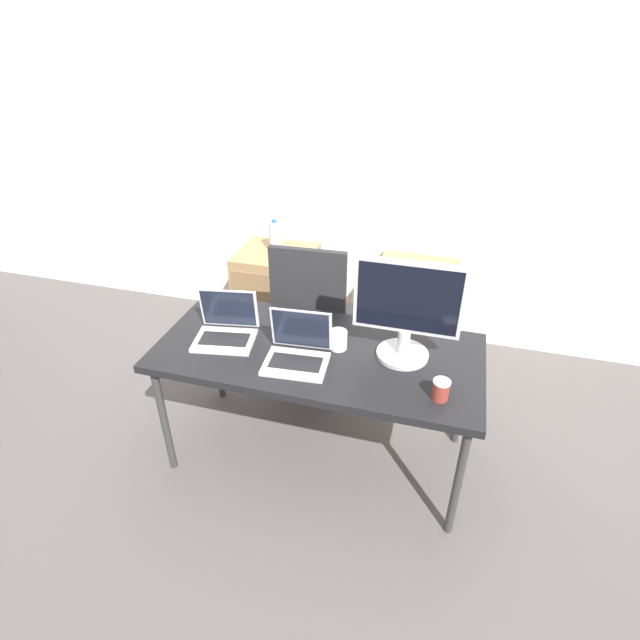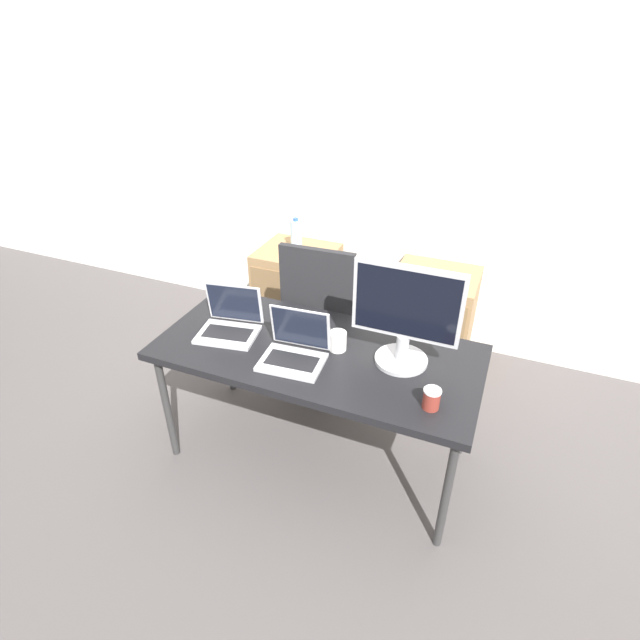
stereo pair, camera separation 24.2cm
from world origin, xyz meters
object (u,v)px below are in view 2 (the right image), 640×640
Objects in this scene: office_chair at (327,333)px; coffee_cup_white at (338,341)px; cabinet_left at (298,291)px; laptop_right at (230,324)px; laptop_left at (295,350)px; coffee_cup_brown at (432,399)px; cabinet_right at (431,318)px; monitor at (406,316)px; water_bottle at (296,235)px.

office_chair is 0.75m from coffee_cup_white.
laptop_right reaches higher than cabinet_left.
laptop_left is (0.13, -0.74, 0.38)m from office_chair.
coffee_cup_brown is (1.26, -1.36, 0.43)m from cabinet_left.
office_chair is at bearing 66.25° from laptop_right.
office_chair is 11.09× the size of coffee_cup_brown.
cabinet_right is 2.01× the size of laptop_right.
office_chair is at bearing 133.85° from coffee_cup_brown.
monitor reaches higher than cabinet_right.
laptop_left is at bearing 171.96° from coffee_cup_brown.
cabinet_right is 1.12m from water_bottle.
water_bottle is at bearing 130.60° from office_chair.
laptop_right is (0.17, -1.18, 0.43)m from cabinet_left.
cabinet_left is 2.76× the size of water_bottle.
cabinet_right is at bearing 99.82° from coffee_cup_brown.
laptop_left reaches higher than cabinet_right.
laptop_left is (-0.44, -1.27, 0.43)m from cabinet_right.
laptop_right is 0.58m from coffee_cup_white.
coffee_cup_brown is at bearing -46.15° from office_chair.
office_chair is at bearing -136.94° from cabinet_right.
laptop_left is at bearing -65.43° from water_bottle.
office_chair reaches higher than cabinet_right.
water_bottle is 1.86m from coffee_cup_brown.
coffee_cup_brown is at bearing -8.04° from laptop_left.
laptop_left reaches higher than coffee_cup_brown.
laptop_right reaches higher than coffee_cup_white.
office_chair is 1.56× the size of cabinet_left.
laptop_left is 3.25× the size of coffee_cup_white.
monitor reaches higher than laptop_left.
coffee_cup_brown is (0.20, -0.27, -0.21)m from monitor.
coffee_cup_brown is (1.26, -1.37, -0.02)m from water_bottle.
cabinet_right is at bearing 43.06° from office_chair.
monitor reaches higher than water_bottle.
laptop_right reaches higher than coffee_cup_brown.
cabinet_left is at bearing 130.72° from office_chair.
laptop_left is (0.58, -1.27, 0.43)m from cabinet_left.
water_bottle is at bearing 179.88° from cabinet_right.
water_bottle is 1.19m from laptop_right.
laptop_right is at bearing 167.85° from laptop_left.
coffee_cup_brown is (0.24, -1.36, 0.43)m from cabinet_right.
laptop_left is at bearing -65.39° from cabinet_left.
laptop_right is (-0.85, -1.18, 0.43)m from cabinet_right.
laptop_right is at bearing -173.39° from coffee_cup_white.
cabinet_right is 2.12× the size of laptop_left.
cabinet_left is 2.01× the size of laptop_right.
laptop_right is at bearing -81.86° from cabinet_left.
coffee_cup_white is at bearing 43.92° from laptop_left.
monitor reaches higher than coffee_cup_white.
water_bottle is 1.40m from laptop_left.
monitor is 0.40m from coffee_cup_brown.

